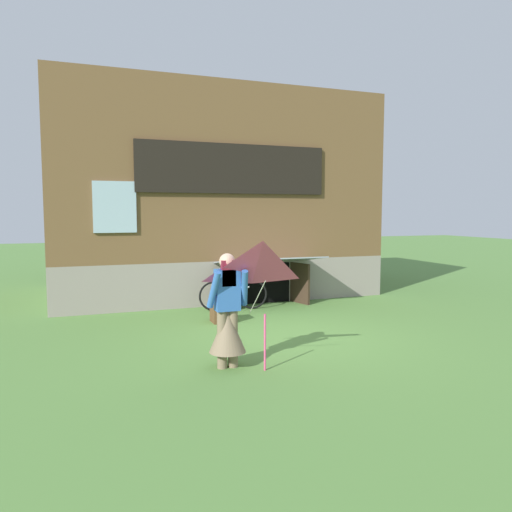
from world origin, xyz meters
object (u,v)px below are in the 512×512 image
Objects in this scene: kite at (263,277)px; bicycle_silver at (233,295)px; person at (228,320)px; wooden_crate at (223,312)px.

bicycle_silver is at bearing 77.55° from kite.
person is 1.04× the size of bicycle_silver.
person reaches higher than bicycle_silver.
kite reaches higher than bicycle_silver.
kite reaches higher than person.
kite is at bearing -48.67° from person.
wooden_crate is at bearing 88.86° from person.
kite is 3.91× the size of wooden_crate.
bicycle_silver is 1.23m from wooden_crate.
person is at bearing 117.84° from kite.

